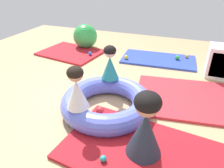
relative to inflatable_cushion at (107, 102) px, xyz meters
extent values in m
plane|color=tan|center=(0.01, -0.09, -0.14)|extent=(8.00, 8.00, 0.00)
cube|color=#2D47B7|center=(0.36, 2.08, -0.12)|extent=(1.58, 0.91, 0.04)
cube|color=red|center=(-1.63, 1.78, -0.12)|extent=(1.48, 1.20, 0.04)
cube|color=red|center=(1.06, 0.69, -0.12)|extent=(1.72, 1.38, 0.04)
cube|color=#B21923|center=(0.65, -0.59, -0.12)|extent=(1.82, 1.20, 0.04)
torus|color=#6070E5|center=(0.00, 0.00, 0.00)|extent=(1.24, 1.24, 0.27)
cone|color=teal|center=(-0.12, 0.43, 0.31)|extent=(0.37, 0.37, 0.34)
sphere|color=beige|center=(-0.12, 0.43, 0.56)|extent=(0.17, 0.17, 0.17)
ellipsoid|color=black|center=(-0.12, 0.43, 0.58)|extent=(0.19, 0.19, 0.15)
cone|color=white|center=(-0.21, -0.40, 0.31)|extent=(0.35, 0.35, 0.35)
sphere|color=tan|center=(-0.21, -0.40, 0.57)|extent=(0.18, 0.18, 0.18)
ellipsoid|color=black|center=(-0.21, -0.40, 0.59)|extent=(0.19, 0.19, 0.15)
cone|color=#232D3D|center=(0.65, -0.59, 0.15)|extent=(0.53, 0.53, 0.49)
sphere|color=tan|center=(0.65, -0.59, 0.50)|extent=(0.24, 0.24, 0.24)
ellipsoid|color=black|center=(0.65, -0.59, 0.52)|extent=(0.26, 0.26, 0.21)
sphere|color=yellow|center=(-0.29, 1.80, -0.05)|extent=(0.09, 0.09, 0.09)
sphere|color=red|center=(-0.04, -0.15, -0.05)|extent=(0.10, 0.10, 0.10)
sphere|color=blue|center=(-1.10, 1.74, -0.05)|extent=(0.08, 0.08, 0.08)
sphere|color=pink|center=(0.14, -0.28, -0.06)|extent=(0.08, 0.08, 0.08)
sphere|color=teal|center=(0.31, -0.86, -0.06)|extent=(0.07, 0.07, 0.07)
sphere|color=orange|center=(0.92, 2.33, -0.06)|extent=(0.07, 0.07, 0.07)
sphere|color=green|center=(0.74, 2.16, -0.05)|extent=(0.09, 0.09, 0.09)
sphere|color=green|center=(-1.48, 2.26, 0.15)|extent=(0.58, 0.58, 0.58)
cube|color=white|center=(1.49, 1.73, 0.14)|extent=(0.44, 0.44, 0.56)
cube|color=#2D2D33|center=(1.49, 1.61, 0.14)|extent=(0.34, 0.20, 0.44)
camera|label=1|loc=(0.90, -2.17, 1.58)|focal=33.28mm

